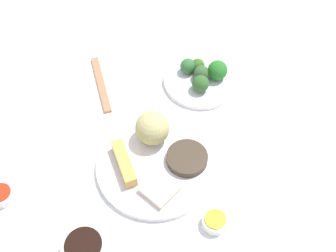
% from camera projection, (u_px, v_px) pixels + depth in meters
% --- Properties ---
extents(tabletop, '(2.20, 2.20, 0.02)m').
position_uv_depth(tabletop, '(142.00, 152.00, 1.06)').
color(tabletop, white).
rests_on(tabletop, ground).
extents(main_plate, '(0.28, 0.28, 0.02)m').
position_uv_depth(main_plate, '(156.00, 165.00, 1.02)').
color(main_plate, white).
rests_on(main_plate, tabletop).
extents(rice_scoop, '(0.08, 0.08, 0.08)m').
position_uv_depth(rice_scoop, '(152.00, 128.00, 1.02)').
color(rice_scoop, tan).
rests_on(rice_scoop, main_plate).
extents(spring_roll, '(0.10, 0.10, 0.03)m').
position_uv_depth(spring_roll, '(124.00, 163.00, 0.99)').
color(spring_roll, gold).
rests_on(spring_roll, main_plate).
extents(crab_rangoon_wonton, '(0.09, 0.08, 0.01)m').
position_uv_depth(crab_rangoon_wonton, '(159.00, 189.00, 0.96)').
color(crab_rangoon_wonton, beige).
rests_on(crab_rangoon_wonton, main_plate).
extents(stir_fry_heap, '(0.10, 0.10, 0.02)m').
position_uv_depth(stir_fry_heap, '(187.00, 158.00, 1.01)').
color(stir_fry_heap, '#3D3124').
rests_on(stir_fry_heap, main_plate).
extents(broccoli_plate, '(0.20, 0.20, 0.01)m').
position_uv_depth(broccoli_plate, '(201.00, 80.00, 1.18)').
color(broccoli_plate, white).
rests_on(broccoli_plate, tabletop).
extents(broccoli_floret_0, '(0.04, 0.04, 0.04)m').
position_uv_depth(broccoli_floret_0, '(187.00, 66.00, 1.18)').
color(broccoli_floret_0, '#346935').
rests_on(broccoli_floret_0, broccoli_plate).
extents(broccoli_floret_1, '(0.04, 0.04, 0.04)m').
position_uv_depth(broccoli_floret_1, '(201.00, 73.00, 1.16)').
color(broccoli_floret_1, '#375C31').
rests_on(broccoli_floret_1, broccoli_plate).
extents(broccoli_floret_2, '(0.05, 0.05, 0.05)m').
position_uv_depth(broccoli_floret_2, '(218.00, 70.00, 1.16)').
color(broccoli_floret_2, '#287425').
rests_on(broccoli_floret_2, broccoli_plate).
extents(broccoli_floret_3, '(0.05, 0.05, 0.05)m').
position_uv_depth(broccoli_floret_3, '(200.00, 84.00, 1.13)').
color(broccoli_floret_3, '#2F5C28').
rests_on(broccoli_floret_3, broccoli_plate).
extents(broccoli_floret_5, '(0.04, 0.04, 0.04)m').
position_uv_depth(broccoli_floret_5, '(198.00, 65.00, 1.18)').
color(broccoli_floret_5, '#356421').
rests_on(broccoli_floret_5, broccoli_plate).
extents(soy_sauce_bowl, '(0.09, 0.09, 0.04)m').
position_uv_depth(soy_sauce_bowl, '(85.00, 248.00, 0.89)').
color(soy_sauce_bowl, white).
rests_on(soy_sauce_bowl, tabletop).
extents(soy_sauce_bowl_liquid, '(0.08, 0.08, 0.00)m').
position_uv_depth(soy_sauce_bowl_liquid, '(83.00, 245.00, 0.87)').
color(soy_sauce_bowl_liquid, black).
rests_on(soy_sauce_bowl_liquid, soy_sauce_bowl).
extents(sauce_ramekin_sweet_and_sour, '(0.06, 0.06, 0.02)m').
position_uv_depth(sauce_ramekin_sweet_and_sour, '(2.00, 195.00, 0.97)').
color(sauce_ramekin_sweet_and_sour, white).
rests_on(sauce_ramekin_sweet_and_sour, tabletop).
extents(sauce_ramekin_sweet_and_sour_liquid, '(0.05, 0.05, 0.00)m').
position_uv_depth(sauce_ramekin_sweet_and_sour_liquid, '(0.00, 192.00, 0.96)').
color(sauce_ramekin_sweet_and_sour_liquid, red).
rests_on(sauce_ramekin_sweet_and_sour_liquid, sauce_ramekin_sweet_and_sour).
extents(sauce_ramekin_hot_mustard, '(0.06, 0.06, 0.02)m').
position_uv_depth(sauce_ramekin_hot_mustard, '(215.00, 222.00, 0.93)').
color(sauce_ramekin_hot_mustard, white).
rests_on(sauce_ramekin_hot_mustard, tabletop).
extents(sauce_ramekin_hot_mustard_liquid, '(0.05, 0.05, 0.00)m').
position_uv_depth(sauce_ramekin_hot_mustard_liquid, '(215.00, 219.00, 0.92)').
color(sauce_ramekin_hot_mustard_liquid, yellow).
rests_on(sauce_ramekin_hot_mustard_liquid, sauce_ramekin_hot_mustard).
extents(chopsticks_pair, '(0.15, 0.17, 0.01)m').
position_uv_depth(chopsticks_pair, '(101.00, 84.00, 1.18)').
color(chopsticks_pair, '#AB754F').
rests_on(chopsticks_pair, tabletop).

